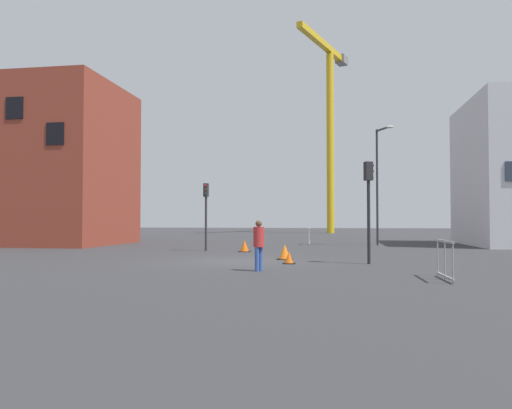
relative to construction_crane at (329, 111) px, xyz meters
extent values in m
plane|color=#333335|center=(-3.09, -42.31, -15.06)|extent=(160.00, 160.00, 0.00)
cube|color=brown|center=(-17.81, -31.14, -9.80)|extent=(8.64, 8.47, 10.52)
cube|color=black|center=(-17.81, -35.41, -6.89)|extent=(1.10, 0.06, 1.30)
cube|color=black|center=(-15.22, -35.41, -8.48)|extent=(1.10, 0.06, 1.30)
cylinder|color=gold|center=(0.07, 0.20, -3.89)|extent=(0.90, 0.90, 22.34)
cube|color=gold|center=(-0.74, -2.08, 7.68)|extent=(5.32, 13.26, 0.70)
cube|color=slate|center=(1.56, 4.37, 7.68)|extent=(1.74, 2.10, 1.10)
cylinder|color=#2D2D30|center=(3.35, -28.84, -11.32)|extent=(0.14, 0.14, 7.48)
cube|color=#2D2D30|center=(3.68, -29.56, -7.68)|extent=(0.76, 1.48, 0.10)
ellipsoid|color=silver|center=(4.01, -30.28, -7.70)|extent=(0.44, 0.24, 0.16)
cylinder|color=#232326|center=(1.91, -42.72, -13.51)|extent=(0.12, 0.12, 3.10)
cube|color=#232326|center=(1.91, -42.72, -11.61)|extent=(0.35, 0.33, 0.70)
sphere|color=#390605|center=(2.07, -42.65, -11.39)|extent=(0.11, 0.11, 0.11)
sphere|color=#3C2905|center=(2.07, -42.65, -11.61)|extent=(0.11, 0.11, 0.11)
sphere|color=green|center=(2.07, -42.65, -11.83)|extent=(0.11, 0.11, 0.11)
cylinder|color=#2D2D30|center=(-6.02, -36.32, -13.64)|extent=(0.12, 0.12, 2.85)
cube|color=#2D2D30|center=(-6.02, -36.32, -11.86)|extent=(0.25, 0.29, 0.70)
sphere|color=red|center=(-6.03, -36.50, -11.64)|extent=(0.11, 0.11, 0.11)
sphere|color=#3C2905|center=(-6.03, -36.50, -11.86)|extent=(0.11, 0.11, 0.11)
sphere|color=#07330F|center=(-6.03, -36.50, -12.08)|extent=(0.11, 0.11, 0.11)
cylinder|color=#33519E|center=(-1.70, -45.82, -14.68)|extent=(0.14, 0.14, 0.77)
cylinder|color=#33519E|center=(-1.77, -46.01, -14.68)|extent=(0.14, 0.14, 0.77)
cylinder|color=red|center=(-1.74, -45.91, -13.97)|extent=(0.34, 0.34, 0.64)
sphere|color=brown|center=(-1.74, -45.91, -13.55)|extent=(0.21, 0.21, 0.21)
cube|color=#9EA0A5|center=(-1.05, -28.61, -14.01)|extent=(0.09, 1.81, 0.06)
cube|color=#9EA0A5|center=(-1.05, -28.61, -14.96)|extent=(0.09, 1.81, 0.06)
cylinder|color=#9EA0A5|center=(-1.03, -29.42, -14.53)|extent=(0.04, 0.04, 1.05)
cylinder|color=#9EA0A5|center=(-1.05, -28.61, -14.53)|extent=(0.04, 0.04, 1.05)
cylinder|color=#9EA0A5|center=(-1.06, -27.80, -14.53)|extent=(0.04, 0.04, 1.05)
cube|color=gray|center=(3.62, -47.42, -14.01)|extent=(0.11, 1.90, 0.06)
cube|color=gray|center=(3.62, -47.42, -14.96)|extent=(0.11, 1.90, 0.06)
cylinder|color=gray|center=(3.64, -48.28, -14.53)|extent=(0.04, 0.04, 1.05)
cylinder|color=gray|center=(3.62, -47.42, -14.53)|extent=(0.04, 0.04, 1.05)
cylinder|color=gray|center=(3.60, -46.57, -14.53)|extent=(0.04, 0.04, 1.05)
cube|color=black|center=(-1.03, -43.12, -15.04)|extent=(0.46, 0.46, 0.03)
cone|color=#E55B0F|center=(-1.03, -43.12, -14.83)|extent=(0.35, 0.35, 0.46)
cube|color=black|center=(-1.38, -41.17, -15.04)|extent=(0.63, 0.63, 0.03)
cone|color=orange|center=(-1.38, -41.17, -14.74)|extent=(0.48, 0.48, 0.64)
cube|color=black|center=(-3.91, -36.62, -15.04)|extent=(0.59, 0.59, 0.03)
cone|color=#E55B0F|center=(-3.91, -36.62, -14.76)|extent=(0.46, 0.46, 0.60)
camera|label=1|loc=(0.69, -61.57, -13.42)|focal=34.83mm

